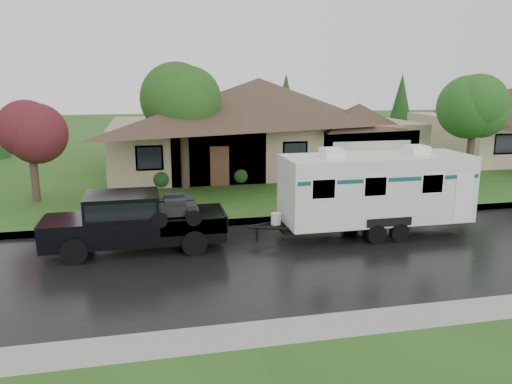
# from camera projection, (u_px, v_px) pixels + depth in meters

# --- Properties ---
(ground) EXTENTS (140.00, 140.00, 0.00)m
(ground) POSITION_uv_depth(u_px,v_px,m) (289.00, 238.00, 18.22)
(ground) COLOR #295119
(ground) RESTS_ON ground
(road) EXTENTS (140.00, 8.00, 0.01)m
(road) POSITION_uv_depth(u_px,v_px,m) (306.00, 257.00, 16.31)
(road) COLOR black
(road) RESTS_ON ground
(curb) EXTENTS (140.00, 0.50, 0.15)m
(curb) POSITION_uv_depth(u_px,v_px,m) (274.00, 220.00, 20.34)
(curb) COLOR gray
(curb) RESTS_ON ground
(lawn) EXTENTS (140.00, 26.00, 0.15)m
(lawn) POSITION_uv_depth(u_px,v_px,m) (225.00, 167.00, 32.49)
(lawn) COLOR #295119
(lawn) RESTS_ON ground
(house_main) EXTENTS (19.44, 10.80, 6.90)m
(house_main) POSITION_uv_depth(u_px,v_px,m) (264.00, 113.00, 31.08)
(house_main) COLOR gray
(house_main) RESTS_ON lawn
(tree_left_green) EXTENTS (3.91, 3.91, 6.47)m
(tree_left_green) POSITION_uv_depth(u_px,v_px,m) (183.00, 100.00, 24.96)
(tree_left_green) COLOR #382B1E
(tree_left_green) RESTS_ON lawn
(tree_red) EXTENTS (2.83, 2.83, 4.68)m
(tree_red) POSITION_uv_depth(u_px,v_px,m) (30.00, 131.00, 22.42)
(tree_red) COLOR #382B1E
(tree_red) RESTS_ON lawn
(tree_right_green) EXTENTS (3.46, 3.46, 5.73)m
(tree_right_green) POSITION_uv_depth(u_px,v_px,m) (474.00, 109.00, 26.37)
(tree_right_green) COLOR #382B1E
(tree_right_green) RESTS_ON lawn
(shrub_row) EXTENTS (13.60, 1.00, 1.00)m
(shrub_row) POSITION_uv_depth(u_px,v_px,m) (278.00, 173.00, 27.35)
(shrub_row) COLOR #143814
(shrub_row) RESTS_ON lawn
(pickup_truck) EXTENTS (5.93, 2.25, 1.98)m
(pickup_truck) POSITION_uv_depth(u_px,v_px,m) (132.00, 220.00, 16.75)
(pickup_truck) COLOR black
(pickup_truck) RESTS_ON ground
(travel_trailer) EXTENTS (7.31, 2.57, 3.28)m
(travel_trailer) POSITION_uv_depth(u_px,v_px,m) (376.00, 188.00, 18.44)
(travel_trailer) COLOR silver
(travel_trailer) RESTS_ON ground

